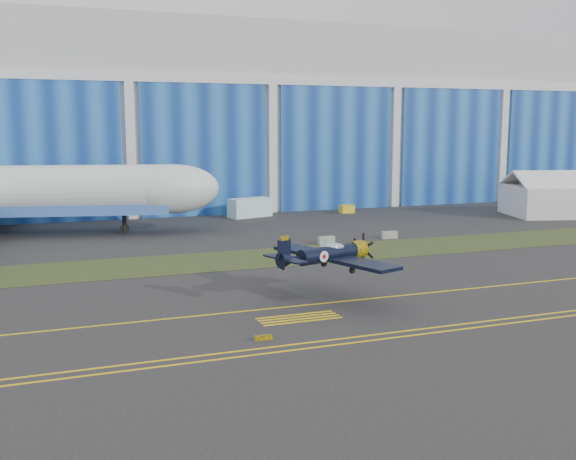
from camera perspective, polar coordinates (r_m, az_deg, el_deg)
name	(u,v)px	position (r m, az deg, el deg)	size (l,w,h in m)	color
ground	(448,276)	(63.95, 13.42, -3.77)	(260.00, 260.00, 0.00)	#2E2E2E
grass_median	(377,249)	(75.70, 7.52, -1.65)	(260.00, 10.00, 0.02)	#475128
hangar	(233,119)	(128.34, -4.69, 9.37)	(220.00, 45.70, 30.00)	silver
taxiway_centreline	(482,287)	(59.98, 16.08, -4.70)	(200.00, 0.20, 0.02)	yellow
edge_line_near	(563,317)	(52.93, 22.24, -6.81)	(80.00, 0.20, 0.02)	yellow
edge_line_far	(553,313)	(53.64, 21.51, -6.57)	(80.00, 0.20, 0.02)	yellow
hold_short_ladder	(299,318)	(48.75, 0.94, -7.46)	(6.00, 2.40, 0.02)	yellow
guard_board_left	(263,338)	(43.90, -2.10, -9.10)	(1.20, 0.15, 0.35)	yellow
warbird	(328,254)	(53.23, 3.40, -2.03)	(13.81, 15.18, 3.73)	black
tent	(559,193)	(111.46, 21.94, 2.94)	(17.37, 14.54, 6.98)	silver
shipping_container	(250,208)	(101.98, -3.24, 1.91)	(6.59, 2.64, 2.86)	#CAF0F0
tug	(347,209)	(106.89, 4.99, 1.78)	(2.21, 1.38, 1.29)	yellow
barrier_a	(326,240)	(78.69, 3.27, -0.87)	(2.00, 0.60, 0.90)	#8C9E8E
barrier_b	(389,235)	(83.28, 8.58, -0.42)	(2.00, 0.60, 0.90)	#9B948F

